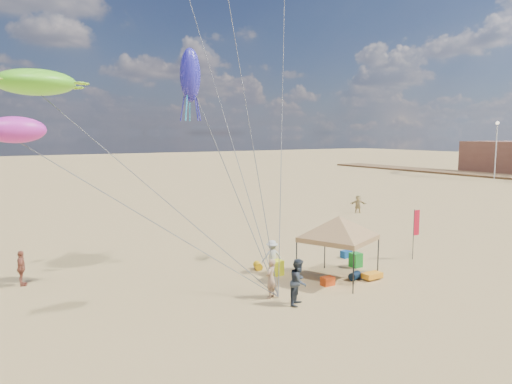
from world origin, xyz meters
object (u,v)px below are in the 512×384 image
Objects in this scene: canopy_tent at (339,218)px; cooler_blue at (346,254)px; lamp_north at (496,140)px; chair_yellow at (277,268)px; person_near_c at (272,256)px; person_far_c at (358,204)px; person_far_a at (21,268)px; person_near_b at (299,282)px; beach_cart at (372,275)px; person_near_a at (271,278)px; cooler_red at (328,281)px; feather_flag at (416,226)px; chair_green at (356,260)px.

canopy_tent is 9.35× the size of cooler_blue.
lamp_north reaches higher than cooler_blue.
chair_yellow is 0.63m from person_near_c.
chair_yellow is 19.13m from person_far_c.
person_far_a reaches higher than cooler_blue.
person_far_c is at bearing -131.17° from person_near_c.
person_near_b is 61.44m from lamp_north.
person_far_c is at bearing 43.96° from cooler_blue.
cooler_blue is 53.90m from lamp_north.
person_far_c is (15.61, 10.55, -0.03)m from person_near_c.
cooler_blue is 0.35× the size of person_far_a.
beach_cart is 5.28m from person_near_a.
cooler_red and cooler_blue have the same top height.
person_far_c is (12.40, 13.89, 0.55)m from beach_cart.
cooler_blue is 0.60× the size of beach_cart.
cooler_red is 2.66m from chair_yellow.
person_far_a is (-18.03, 5.98, -1.01)m from feather_flag.
chair_yellow is at bearing 169.26° from feather_flag.
person_far_c is 0.18× the size of lamp_north.
lamp_north reaches higher than beach_cart.
person_far_a is 1.04× the size of person_far_c.
cooler_red is at bearing -171.67° from feather_flag.
person_far_c is at bearing 35.13° from chair_yellow.
person_near_b is (-9.25, -2.20, -0.89)m from feather_flag.
canopy_tent is at bearing -154.36° from lamp_north.
person_far_a is 0.19× the size of lamp_north.
chair_green is (-3.67, 0.54, -1.44)m from feather_flag.
chair_green is at bearing -99.34° from person_far_a.
chair_green is at bearing 175.77° from person_near_c.
person_near_b is at bearing -170.52° from beach_cart.
chair_green is 2.12m from beach_cart.
person_far_a is at bearing 156.33° from chair_yellow.
cooler_red is (-0.91, -0.39, -2.62)m from canopy_tent.
lamp_north reaches higher than canopy_tent.
chair_yellow is 0.45× the size of person_near_c.
person_far_a is (-11.27, 6.97, 0.59)m from cooler_red.
cooler_red is 19.91m from person_far_c.
canopy_tent reaches higher than feather_flag.
feather_flag is at bearing -152.16° from lamp_north.
chair_green is (-0.82, -1.59, 0.16)m from cooler_blue.
feather_flag reaches higher than chair_yellow.
chair_green is 0.47× the size of person_far_c.
lamp_north is at bearing 172.36° from person_near_a.
cooler_blue is at bearing -92.84° from person_far_a.
person_near_b is at bearing -154.73° from canopy_tent.
person_far_a reaches higher than chair_yellow.
cooler_red is 2.29m from beach_cart.
canopy_tent is 3.25× the size of person_near_c.
beach_cart is at bearing -153.03° from lamp_north.
canopy_tent is 2.80m from cooler_red.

